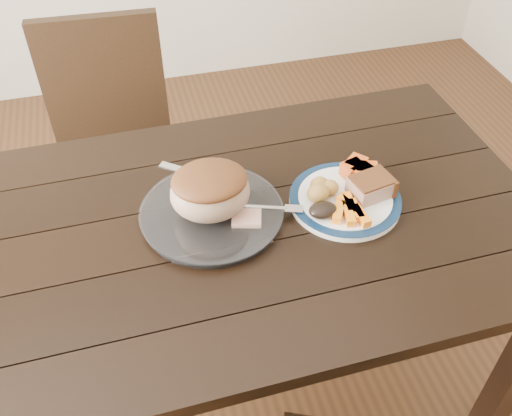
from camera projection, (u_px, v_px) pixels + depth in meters
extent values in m
plane|color=#472B16|center=(231.00, 381.00, 1.91)|extent=(4.00, 4.00, 0.00)
cube|color=black|center=(223.00, 229.00, 1.41)|extent=(1.61, 0.92, 0.04)
cube|color=black|center=(396.00, 193.00, 2.07)|extent=(0.07, 0.07, 0.71)
cube|color=black|center=(117.00, 170.00, 2.01)|extent=(0.44, 0.44, 0.04)
cube|color=black|center=(103.00, 79.00, 1.98)|extent=(0.42, 0.06, 0.46)
cube|color=black|center=(170.00, 181.00, 2.33)|extent=(0.04, 0.04, 0.43)
cube|color=black|center=(180.00, 245.00, 2.07)|extent=(0.04, 0.04, 0.43)
cube|color=black|center=(80.00, 194.00, 2.27)|extent=(0.04, 0.04, 0.43)
cube|color=black|center=(79.00, 260.00, 2.02)|extent=(0.04, 0.04, 0.43)
cylinder|color=white|center=(345.00, 200.00, 1.44)|extent=(0.28, 0.28, 0.02)
torus|color=#0C213C|center=(345.00, 198.00, 1.44)|extent=(0.28, 0.28, 0.02)
cylinder|color=white|center=(212.00, 214.00, 1.41)|extent=(0.34, 0.34, 0.02)
cube|color=tan|center=(370.00, 187.00, 1.43)|extent=(0.11, 0.10, 0.04)
ellipsoid|color=gold|center=(329.00, 188.00, 1.43)|extent=(0.05, 0.04, 0.04)
ellipsoid|color=gold|center=(318.00, 193.00, 1.41)|extent=(0.06, 0.05, 0.05)
ellipsoid|color=gold|center=(320.00, 185.00, 1.44)|extent=(0.05, 0.04, 0.04)
cube|color=orange|center=(349.00, 203.00, 1.40)|extent=(0.03, 0.07, 0.02)
cube|color=orange|center=(361.00, 216.00, 1.37)|extent=(0.03, 0.07, 0.02)
cube|color=orange|center=(338.00, 212.00, 1.38)|extent=(0.05, 0.07, 0.02)
cube|color=orange|center=(348.00, 205.00, 1.40)|extent=(0.04, 0.07, 0.02)
cube|color=orange|center=(349.00, 215.00, 1.37)|extent=(0.03, 0.07, 0.02)
cube|color=orange|center=(355.00, 210.00, 1.38)|extent=(0.02, 0.07, 0.02)
cube|color=#FA5B1B|center=(366.00, 171.00, 1.48)|extent=(0.07, 0.06, 0.04)
cube|color=#FA5B1B|center=(353.00, 170.00, 1.48)|extent=(0.07, 0.06, 0.04)
cube|color=#FA5B1B|center=(356.00, 166.00, 1.50)|extent=(0.07, 0.07, 0.04)
cube|color=#FA5B1B|center=(363.00, 174.00, 1.47)|extent=(0.07, 0.06, 0.04)
ellipsoid|color=black|center=(323.00, 210.00, 1.38)|extent=(0.07, 0.05, 0.03)
cube|color=silver|center=(259.00, 208.00, 1.41)|extent=(0.14, 0.06, 0.00)
cube|color=silver|center=(294.00, 209.00, 1.40)|extent=(0.05, 0.04, 0.00)
ellipsoid|color=#A67E65|center=(210.00, 193.00, 1.36)|extent=(0.19, 0.17, 0.13)
cube|color=tan|center=(247.00, 219.00, 1.37)|extent=(0.08, 0.07, 0.02)
cube|color=silver|center=(193.00, 173.00, 1.53)|extent=(0.17, 0.14, 0.00)
cube|color=black|center=(247.00, 187.00, 1.48)|extent=(0.11, 0.09, 0.01)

